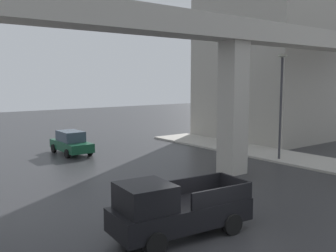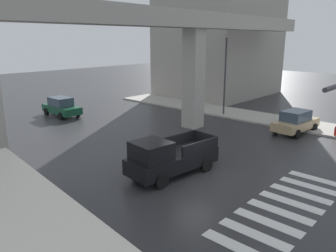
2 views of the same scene
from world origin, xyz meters
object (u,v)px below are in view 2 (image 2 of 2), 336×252
(sedan_dark_green, at_px, (61,107))
(fire_hydrant, at_px, (336,132))
(pickup_truck, at_px, (169,158))
(street_lamp_mid_block, at_px, (225,66))
(sedan_tan, at_px, (296,122))

(sedan_dark_green, relative_size, fire_hydrant, 5.10)
(pickup_truck, distance_m, street_lamp_mid_block, 15.23)
(street_lamp_mid_block, bearing_deg, sedan_dark_green, 132.65)
(sedan_tan, distance_m, street_lamp_mid_block, 8.19)
(sedan_tan, relative_size, fire_hydrant, 5.24)
(fire_hydrant, bearing_deg, pickup_truck, 162.04)
(sedan_dark_green, bearing_deg, street_lamp_mid_block, -47.35)
(sedan_tan, height_order, street_lamp_mid_block, street_lamp_mid_block)
(pickup_truck, height_order, street_lamp_mid_block, street_lamp_mid_block)
(pickup_truck, bearing_deg, sedan_dark_green, 78.14)
(sedan_tan, distance_m, fire_hydrant, 2.83)
(fire_hydrant, bearing_deg, sedan_tan, 105.80)
(pickup_truck, relative_size, street_lamp_mid_block, 0.73)
(pickup_truck, xyz_separation_m, sedan_tan, (12.55, -1.62, -0.14))
(street_lamp_mid_block, bearing_deg, fire_hydrant, -92.31)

